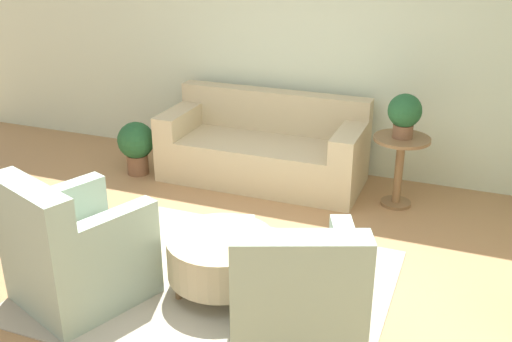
{
  "coord_description": "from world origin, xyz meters",
  "views": [
    {
      "loc": [
        1.72,
        -3.49,
        2.58
      ],
      "look_at": [
        0.15,
        0.55,
        0.75
      ],
      "focal_mm": 42.0,
      "sensor_mm": 36.0,
      "label": 1
    }
  ],
  "objects_px": {
    "armchair_left": "(74,253)",
    "potted_plant_on_side_table": "(405,113)",
    "side_table": "(400,159)",
    "ottoman_table": "(221,256)",
    "couch": "(264,150)",
    "potted_plant_floor": "(136,144)",
    "armchair_right": "(295,303)"
  },
  "relations": [
    {
      "from": "armchair_left",
      "to": "potted_plant_on_side_table",
      "type": "bearing_deg",
      "value": 51.88
    },
    {
      "from": "armchair_left",
      "to": "side_table",
      "type": "distance_m",
      "value": 3.1
    },
    {
      "from": "ottoman_table",
      "to": "potted_plant_on_side_table",
      "type": "distance_m",
      "value": 2.27
    },
    {
      "from": "couch",
      "to": "side_table",
      "type": "relative_size",
      "value": 3.03
    },
    {
      "from": "ottoman_table",
      "to": "potted_plant_floor",
      "type": "distance_m",
      "value": 2.46
    },
    {
      "from": "side_table",
      "to": "potted_plant_on_side_table",
      "type": "bearing_deg",
      "value": -45.0
    },
    {
      "from": "armchair_right",
      "to": "side_table",
      "type": "xyz_separation_m",
      "value": [
        0.26,
        2.44,
        0.09
      ]
    },
    {
      "from": "armchair_right",
      "to": "potted_plant_floor",
      "type": "height_order",
      "value": "armchair_right"
    },
    {
      "from": "armchair_left",
      "to": "side_table",
      "type": "bearing_deg",
      "value": 51.88
    },
    {
      "from": "side_table",
      "to": "potted_plant_floor",
      "type": "bearing_deg",
      "value": -174.99
    },
    {
      "from": "couch",
      "to": "ottoman_table",
      "type": "relative_size",
      "value": 2.62
    },
    {
      "from": "armchair_right",
      "to": "potted_plant_on_side_table",
      "type": "distance_m",
      "value": 2.51
    },
    {
      "from": "potted_plant_floor",
      "to": "couch",
      "type": "bearing_deg",
      "value": 15.65
    },
    {
      "from": "potted_plant_on_side_table",
      "to": "couch",
      "type": "bearing_deg",
      "value": 174.77
    },
    {
      "from": "armchair_right",
      "to": "potted_plant_on_side_table",
      "type": "xyz_separation_m",
      "value": [
        0.26,
        2.44,
        0.55
      ]
    },
    {
      "from": "couch",
      "to": "armchair_right",
      "type": "bearing_deg",
      "value": -65.46
    },
    {
      "from": "armchair_right",
      "to": "potted_plant_floor",
      "type": "relative_size",
      "value": 1.82
    },
    {
      "from": "ottoman_table",
      "to": "side_table",
      "type": "relative_size",
      "value": 1.15
    },
    {
      "from": "side_table",
      "to": "armchair_left",
      "type": "bearing_deg",
      "value": -128.12
    },
    {
      "from": "couch",
      "to": "potted_plant_floor",
      "type": "height_order",
      "value": "couch"
    },
    {
      "from": "couch",
      "to": "potted_plant_floor",
      "type": "xyz_separation_m",
      "value": [
        -1.33,
        -0.37,
        0.01
      ]
    },
    {
      "from": "couch",
      "to": "armchair_left",
      "type": "relative_size",
      "value": 1.98
    },
    {
      "from": "potted_plant_floor",
      "to": "ottoman_table",
      "type": "bearing_deg",
      "value": -43.76
    },
    {
      "from": "armchair_left",
      "to": "ottoman_table",
      "type": "relative_size",
      "value": 1.33
    },
    {
      "from": "couch",
      "to": "side_table",
      "type": "height_order",
      "value": "couch"
    },
    {
      "from": "side_table",
      "to": "ottoman_table",
      "type": "bearing_deg",
      "value": -116.99
    },
    {
      "from": "armchair_left",
      "to": "ottoman_table",
      "type": "bearing_deg",
      "value": 28.25
    },
    {
      "from": "potted_plant_on_side_table",
      "to": "potted_plant_floor",
      "type": "distance_m",
      "value": 2.83
    },
    {
      "from": "couch",
      "to": "potted_plant_on_side_table",
      "type": "distance_m",
      "value": 1.56
    },
    {
      "from": "side_table",
      "to": "potted_plant_floor",
      "type": "relative_size",
      "value": 1.19
    },
    {
      "from": "side_table",
      "to": "potted_plant_floor",
      "type": "distance_m",
      "value": 2.78
    },
    {
      "from": "couch",
      "to": "potted_plant_floor",
      "type": "distance_m",
      "value": 1.38
    }
  ]
}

